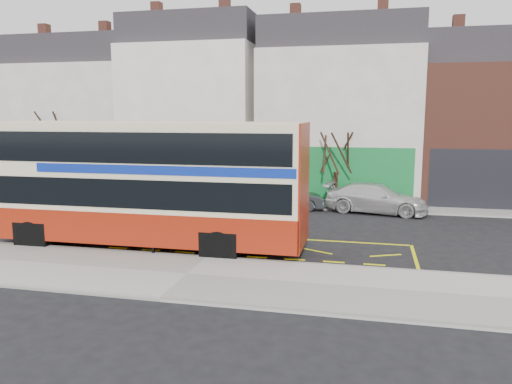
% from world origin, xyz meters
% --- Properties ---
extents(ground, '(120.00, 120.00, 0.00)m').
position_xyz_m(ground, '(0.00, 0.00, 0.00)').
color(ground, black).
rests_on(ground, ground).
extents(pavement, '(40.00, 4.00, 0.15)m').
position_xyz_m(pavement, '(0.00, -2.30, 0.07)').
color(pavement, '#A9A5A0').
rests_on(pavement, ground).
extents(kerb, '(40.00, 0.15, 0.15)m').
position_xyz_m(kerb, '(0.00, -0.38, 0.07)').
color(kerb, gray).
rests_on(kerb, ground).
extents(far_pavement, '(50.00, 3.00, 0.15)m').
position_xyz_m(far_pavement, '(0.00, 11.00, 0.07)').
color(far_pavement, '#A9A5A0').
rests_on(far_pavement, ground).
extents(road_markings, '(14.00, 3.40, 0.01)m').
position_xyz_m(road_markings, '(0.00, 1.60, 0.01)').
color(road_markings, yellow).
rests_on(road_markings, ground).
extents(terrace_far_left, '(8.00, 8.01, 10.80)m').
position_xyz_m(terrace_far_left, '(-13.50, 14.99, 4.82)').
color(terrace_far_left, white).
rests_on(terrace_far_left, ground).
extents(terrace_left, '(8.00, 8.01, 11.80)m').
position_xyz_m(terrace_left, '(-5.50, 14.99, 5.32)').
color(terrace_left, white).
rests_on(terrace_left, ground).
extents(terrace_green_shop, '(9.00, 8.01, 11.30)m').
position_xyz_m(terrace_green_shop, '(3.50, 14.99, 5.07)').
color(terrace_green_shop, white).
rests_on(terrace_green_shop, ground).
extents(terrace_right, '(9.00, 8.01, 10.30)m').
position_xyz_m(terrace_right, '(12.50, 14.99, 4.57)').
color(terrace_right, brown).
rests_on(terrace_right, ground).
extents(double_decker_bus, '(11.77, 2.84, 4.69)m').
position_xyz_m(double_decker_bus, '(-2.64, 0.81, 2.47)').
color(double_decker_bus, beige).
rests_on(double_decker_bus, ground).
extents(bus_stop_post, '(0.66, 0.11, 2.64)m').
position_xyz_m(bus_stop_post, '(-1.91, -0.39, 1.76)').
color(bus_stop_post, black).
rests_on(bus_stop_post, pavement).
extents(car_silver, '(4.25, 2.56, 1.35)m').
position_xyz_m(car_silver, '(-9.56, 8.35, 0.68)').
color(car_silver, '#9B9B9F').
rests_on(car_silver, ground).
extents(car_grey, '(4.02, 2.22, 1.26)m').
position_xyz_m(car_grey, '(1.17, 9.23, 0.63)').
color(car_grey, '#3E4246').
rests_on(car_grey, ground).
extents(car_white, '(5.39, 2.96, 1.48)m').
position_xyz_m(car_white, '(5.71, 9.48, 0.74)').
color(car_white, silver).
rests_on(car_white, ground).
extents(street_tree_left, '(3.03, 3.03, 6.55)m').
position_xyz_m(street_tree_left, '(-14.14, 11.48, 4.47)').
color(street_tree_left, '#331F16').
rests_on(street_tree_left, ground).
extents(street_tree_right, '(2.38, 2.38, 5.15)m').
position_xyz_m(street_tree_right, '(3.59, 10.53, 3.51)').
color(street_tree_right, '#331F16').
rests_on(street_tree_right, ground).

